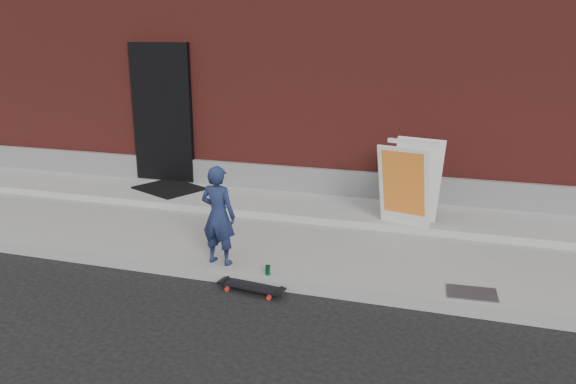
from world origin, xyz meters
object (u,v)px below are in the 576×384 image
at_px(pizza_sign, 410,182).
at_px(child, 218,215).
at_px(soda_can, 268,270).
at_px(skateboard, 251,287).

bearing_deg(pizza_sign, child, -137.21).
distance_m(pizza_sign, soda_can, 2.39).
xyz_separation_m(child, skateboard, (0.50, -0.32, -0.65)).
bearing_deg(skateboard, pizza_sign, 55.92).
bearing_deg(pizza_sign, skateboard, -124.08).
relative_size(child, skateboard, 1.53).
bearing_deg(child, pizza_sign, -130.37).
xyz_separation_m(child, pizza_sign, (1.92, 1.77, 0.08)).
relative_size(skateboard, pizza_sign, 0.67).
distance_m(skateboard, pizza_sign, 2.63).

